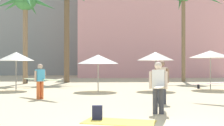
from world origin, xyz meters
name	(u,v)px	position (x,y,z in m)	size (l,w,h in m)	color
hotel_pink	(145,24)	(5.24, 33.54, 7.07)	(17.67, 11.01, 14.14)	pink
palm_tree_far_left	(25,5)	(-7.29, 18.12, 6.52)	(4.89, 4.89, 7.96)	#896B4C
cafe_umbrella_1	(155,56)	(2.21, 11.19, 2.11)	(2.27, 2.27, 2.37)	gray
cafe_umbrella_2	(16,56)	(-6.36, 11.76, 2.10)	(2.22, 2.22, 2.37)	gray
cafe_umbrella_3	(98,59)	(-1.30, 10.93, 1.91)	(2.48, 2.48, 2.19)	gray
cafe_umbrella_6	(210,54)	(5.87, 11.75, 2.25)	(2.76, 2.76, 2.49)	gray
beach_towel	(119,122)	(-0.78, 1.41, 0.01)	(1.99, 0.98, 0.01)	#F4CC4C
backpack	(97,113)	(-1.39, 1.78, 0.20)	(0.30, 0.24, 0.42)	#222541
person_far_right	(159,86)	(0.60, 2.59, 0.92)	(1.15, 3.02, 1.70)	#3D3D42
person_mid_right	(41,80)	(-4.02, 7.21, 0.90)	(2.45, 2.53, 1.63)	orange
person_mid_left	(162,80)	(1.26, 5.16, 0.96)	(0.55, 0.42, 1.76)	#3D3D42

